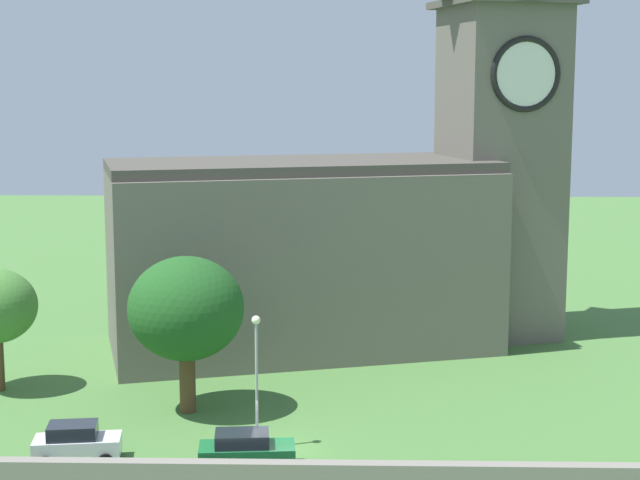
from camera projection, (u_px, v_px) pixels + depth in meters
The scene contains 7 objects.
ground_plane at pixel (294, 366), 64.21m from camera, with size 200.00×200.00×0.00m, color #477538.
church at pixel (358, 222), 68.94m from camera, with size 33.08×18.51×27.68m.
quay_barrier at pixel (271, 475), 44.70m from camera, with size 54.24×0.70×1.24m, color gray.
car_white at pixel (76, 443), 47.81m from camera, with size 4.30×2.57×1.90m.
car_green at pixel (246, 450), 47.01m from camera, with size 4.64×2.52×1.78m.
streetlamp_west_mid at pixel (256, 360), 48.98m from camera, with size 0.44×0.44×6.76m.
tree_by_tower at pixel (186, 309), 54.44m from camera, with size 6.33×6.33×8.69m.
Camera 1 is at (3.25, -47.16, 17.82)m, focal length 56.27 mm.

